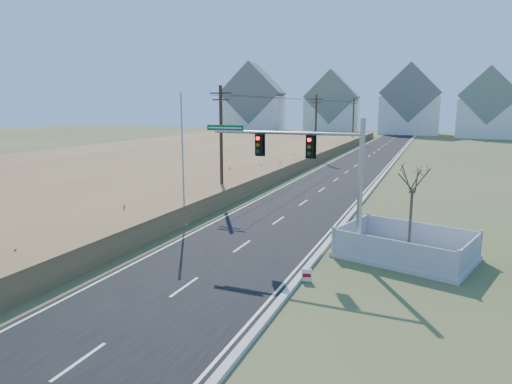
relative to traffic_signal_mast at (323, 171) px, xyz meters
name	(u,v)px	position (x,y,z in m)	size (l,w,h in m)	color
ground	(207,272)	(-4.17, -4.51, -4.25)	(260.00, 260.00, 0.00)	#404E26
road	(367,158)	(-4.17, 45.49, -4.22)	(8.00, 180.00, 0.06)	black
curb	(397,159)	(-0.02, 45.49, -4.16)	(0.30, 180.00, 0.18)	#B2AFA8
reed_marsh	(188,154)	(-28.17, 35.49, -3.60)	(38.00, 110.00, 1.30)	#9B7B46
utility_pole_near	(221,141)	(-10.67, 10.49, 0.44)	(1.80, 0.26, 9.00)	#422D1E
utility_pole_mid	(316,126)	(-10.67, 40.49, 0.44)	(1.80, 0.26, 9.00)	#422D1E
utility_pole_far	(353,120)	(-10.67, 70.49, 0.44)	(1.80, 0.26, 9.00)	#422D1E
condo_nw	(253,105)	(-42.17, 95.49, 3.46)	(17.69, 13.38, 19.05)	silver
condo_nnw	(332,108)	(-22.17, 103.49, 2.69)	(14.93, 11.17, 17.03)	silver
condo_n	(410,106)	(-2.17, 107.49, 3.36)	(15.27, 10.20, 18.54)	silver
condo_ne	(488,109)	(15.83, 99.49, 2.59)	(14.12, 10.51, 16.52)	silver
traffic_signal_mast	(323,171)	(0.00, 0.00, 0.00)	(8.62, 0.62, 6.86)	#9EA0A5
fence_enclosure	(405,253)	(4.04, 0.86, -3.97)	(7.14, 5.83, 1.41)	#B7B5AD
open_sign	(307,275)	(0.33, -3.94, -3.95)	(0.44, 0.16, 0.55)	white
flagpole	(183,174)	(-9.31, 2.28, -0.97)	(0.37, 0.37, 8.21)	#B7B5AD
bare_tree	(413,177)	(4.13, 2.14, -0.37)	(1.81, 1.81, 4.81)	#4C3F33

